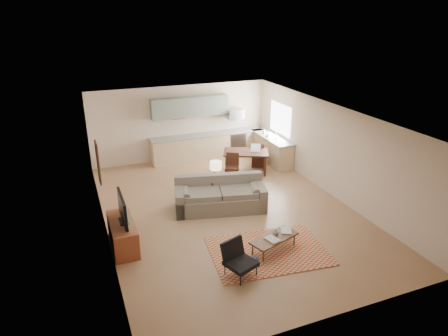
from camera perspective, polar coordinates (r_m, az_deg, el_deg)
name	(u,v)px	position (r m, az deg, el deg)	size (l,w,h in m)	color
room	(228,165)	(10.55, 0.60, 0.44)	(9.00, 9.00, 9.00)	#8E6646
kitchen_counter_back	(208,146)	(14.83, -2.31, 3.19)	(4.26, 0.64, 0.92)	tan
kitchen_counter_right	(271,149)	(14.59, 6.80, 2.74)	(0.64, 2.26, 0.92)	tan
kitchen_range	(235,143)	(15.21, 1.61, 3.65)	(0.62, 0.62, 0.90)	#A5A8AD
kitchen_microwave	(235,114)	(14.92, 1.62, 7.69)	(0.62, 0.40, 0.35)	#A5A8AD
upper_cabinets	(190,107)	(14.38, -4.88, 8.71)	(2.80, 0.34, 0.70)	gray
window_right	(280,119)	(14.42, 8.05, 6.97)	(0.02, 1.40, 1.05)	white
wall_art_left	(98,163)	(10.65, -17.52, 0.74)	(0.06, 0.42, 1.10)	olive
triptych	(178,112)	(14.45, -6.55, 7.90)	(1.70, 0.04, 0.50)	beige
rug	(268,251)	(9.42, 6.35, -11.74)	(2.63, 1.82, 0.02)	#983623
sofa	(220,194)	(10.98, -0.55, -3.80)	(2.57, 1.12, 0.89)	#655B4E
coffee_table	(274,244)	(9.39, 7.13, -10.69)	(1.18, 0.47, 0.36)	#4B311C
book_a	(269,241)	(9.11, 6.39, -10.34)	(0.32, 0.38, 0.03)	maroon
book_b	(281,230)	(9.56, 8.12, -8.80)	(0.36, 0.40, 0.03)	navy
vase	(276,232)	(9.34, 7.39, -9.05)	(0.17, 0.17, 0.16)	black
armchair	(241,260)	(8.44, 2.42, -13.05)	(0.65, 0.65, 0.75)	black
tv_credenza	(123,234)	(9.68, -14.27, -9.15)	(0.54, 1.41, 0.65)	brown
tv	(122,209)	(9.37, -14.31, -5.68)	(0.11, 1.09, 0.65)	black
console_table	(216,189)	(11.54, -1.15, -3.08)	(0.58, 0.39, 0.68)	#321810
table_lamp	(216,170)	(11.29, -1.18, -0.27)	(0.33, 0.33, 0.54)	beige
dining_table	(246,162)	(13.50, 3.11, 0.86)	(1.48, 0.85, 0.75)	#321810
dining_chair_near	(232,167)	(12.88, 1.14, 0.15)	(0.42, 0.44, 0.88)	#321810
dining_chair_far	(258,154)	(14.08, 4.92, 2.02)	(0.42, 0.44, 0.88)	#321810
laptop	(255,148)	(13.36, 4.48, 2.86)	(0.32, 0.24, 0.24)	#A5A8AD
soap_bottle	(264,131)	(14.72, 5.80, 5.23)	(0.10, 0.11, 0.19)	beige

